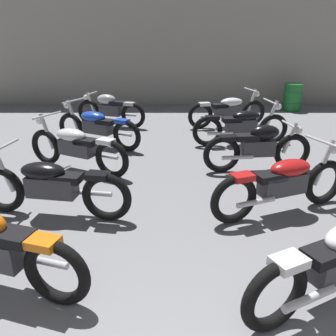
{
  "coord_description": "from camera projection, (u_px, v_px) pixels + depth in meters",
  "views": [
    {
      "loc": [
        0.01,
        -0.26,
        2.32
      ],
      "look_at": [
        0.0,
        4.22,
        0.55
      ],
      "focal_mm": 36.44,
      "sensor_mm": 36.0,
      "label": 1
    }
  ],
  "objects": [
    {
      "name": "motorcycle_right_row_4",
      "position": [
        242.0,
        125.0,
        7.48
      ],
      "size": [
        2.17,
        0.68,
        0.97
      ],
      "color": "black",
      "rests_on": "ground"
    },
    {
      "name": "motorcycle_right_row_5",
      "position": [
        229.0,
        110.0,
        8.95
      ],
      "size": [
        2.13,
        0.83,
        0.97
      ],
      "color": "black",
      "rests_on": "ground"
    },
    {
      "name": "motorcycle_left_row_2",
      "position": [
        51.0,
        185.0,
        4.51
      ],
      "size": [
        2.16,
        0.68,
        0.97
      ],
      "color": "black",
      "rests_on": "ground"
    },
    {
      "name": "motorcycle_right_row_3",
      "position": [
        259.0,
        147.0,
        6.03
      ],
      "size": [
        1.97,
        0.53,
        0.88
      ],
      "color": "black",
      "rests_on": "ground"
    },
    {
      "name": "oil_drum",
      "position": [
        293.0,
        97.0,
        10.88
      ],
      "size": [
        0.59,
        0.59,
        0.85
      ],
      "color": "#1E722D",
      "rests_on": "ground"
    },
    {
      "name": "motorcycle_left_row_5",
      "position": [
        111.0,
        109.0,
        9.0
      ],
      "size": [
        1.9,
        0.76,
        0.88
      ],
      "color": "black",
      "rests_on": "ground"
    },
    {
      "name": "motorcycle_left_row_4",
      "position": [
        98.0,
        126.0,
        7.39
      ],
      "size": [
        1.99,
        1.12,
        0.97
      ],
      "color": "black",
      "rests_on": "ground"
    },
    {
      "name": "back_wall",
      "position": [
        168.0,
        50.0,
        11.37
      ],
      "size": [
        13.12,
        0.24,
        3.6
      ],
      "primitive_type": "cube",
      "color": "#9E998E",
      "rests_on": "ground"
    },
    {
      "name": "motorcycle_right_row_2",
      "position": [
        284.0,
        183.0,
        4.58
      ],
      "size": [
        2.06,
        0.99,
        0.97
      ],
      "color": "black",
      "rests_on": "ground"
    },
    {
      "name": "motorcycle_left_row_3",
      "position": [
        77.0,
        146.0,
        6.06
      ],
      "size": [
        1.99,
        1.11,
        0.97
      ],
      "color": "black",
      "rests_on": "ground"
    }
  ]
}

